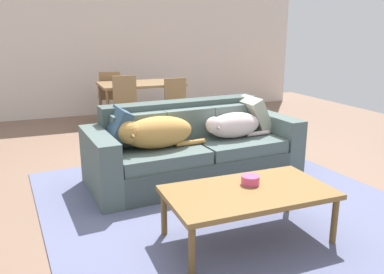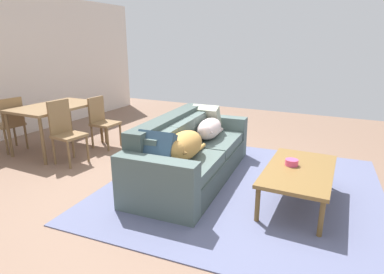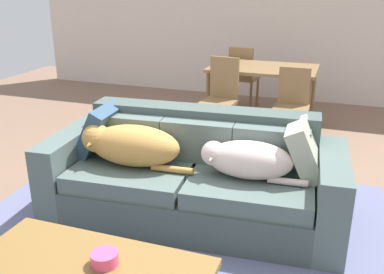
% 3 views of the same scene
% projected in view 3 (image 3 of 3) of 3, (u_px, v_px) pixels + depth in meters
% --- Properties ---
extents(ground_plane, '(10.00, 10.00, 0.00)m').
position_uv_depth(ground_plane, '(177.00, 213.00, 3.60)').
color(ground_plane, '#7F614E').
extents(back_partition, '(8.00, 0.12, 2.70)m').
position_uv_depth(back_partition, '(269.00, 11.00, 6.67)').
color(back_partition, beige).
rests_on(back_partition, ground).
extents(area_rug, '(3.48, 3.52, 0.01)m').
position_uv_depth(area_rug, '(159.00, 267.00, 2.92)').
color(area_rug, slate).
rests_on(area_rug, ground).
extents(couch, '(2.37, 1.10, 0.83)m').
position_uv_depth(couch, '(194.00, 178.00, 3.48)').
color(couch, '#41504C').
rests_on(couch, ground).
extents(dog_on_left_cushion, '(0.93, 0.42, 0.33)m').
position_uv_depth(dog_on_left_cushion, '(129.00, 145.00, 3.38)').
color(dog_on_left_cushion, '#C08C45').
rests_on(dog_on_left_cushion, couch).
extents(dog_on_right_cushion, '(0.79, 0.35, 0.28)m').
position_uv_depth(dog_on_right_cushion, '(246.00, 159.00, 3.17)').
color(dog_on_right_cushion, beige).
rests_on(dog_on_right_cushion, couch).
extents(throw_pillow_by_left_arm, '(0.32, 0.45, 0.44)m').
position_uv_depth(throw_pillow_by_left_arm, '(99.00, 130.00, 3.63)').
color(throw_pillow_by_left_arm, '#304B63').
rests_on(throw_pillow_by_left_arm, couch).
extents(throw_pillow_by_right_arm, '(0.33, 0.43, 0.44)m').
position_uv_depth(throw_pillow_by_right_arm, '(306.00, 150.00, 3.22)').
color(throw_pillow_by_right_arm, '#AAAF97').
rests_on(throw_pillow_by_right_arm, couch).
extents(bowl_on_coffee_table, '(0.15, 0.15, 0.07)m').
position_uv_depth(bowl_on_coffee_table, '(105.00, 259.00, 2.26)').
color(bowl_on_coffee_table, '#EA4C7F').
rests_on(bowl_on_coffee_table, coffee_table).
extents(dining_table, '(1.35, 0.87, 0.77)m').
position_uv_depth(dining_table, '(263.00, 72.00, 5.57)').
color(dining_table, olive).
rests_on(dining_table, ground).
extents(dining_chair_near_left, '(0.43, 0.43, 0.95)m').
position_uv_depth(dining_chair_near_left, '(221.00, 94.00, 5.21)').
color(dining_chair_near_left, olive).
rests_on(dining_chair_near_left, ground).
extents(dining_chair_near_right, '(0.40, 0.40, 0.87)m').
position_uv_depth(dining_chair_near_right, '(292.00, 103.00, 5.00)').
color(dining_chair_near_right, olive).
rests_on(dining_chair_near_right, ground).
extents(dining_chair_far_left, '(0.44, 0.44, 0.91)m').
position_uv_depth(dining_chair_far_left, '(243.00, 75.00, 6.32)').
color(dining_chair_far_left, olive).
rests_on(dining_chair_far_left, ground).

